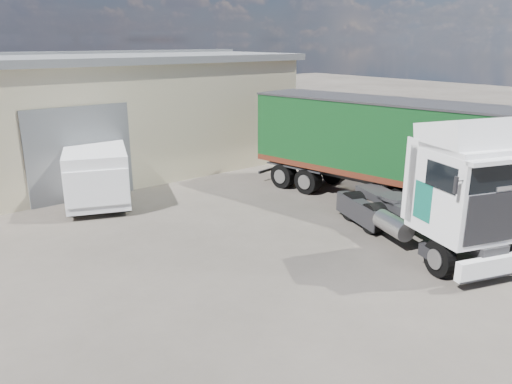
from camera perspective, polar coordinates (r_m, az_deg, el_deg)
ground at (r=13.30m, az=4.64°, el=-9.61°), size 120.00×120.00×0.00m
brick_boundary_wall at (r=24.96m, az=14.98°, el=5.59°), size 0.35×26.00×2.50m
tractor_unit at (r=14.94m, az=21.01°, el=-0.49°), size 4.13×6.48×4.15m
box_trailer at (r=19.00m, az=15.69°, el=5.49°), size 4.51×11.88×3.87m
panel_van at (r=20.00m, az=-17.74°, el=2.21°), size 3.86×5.69×2.16m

